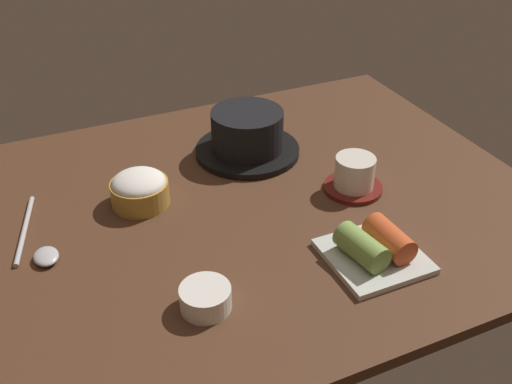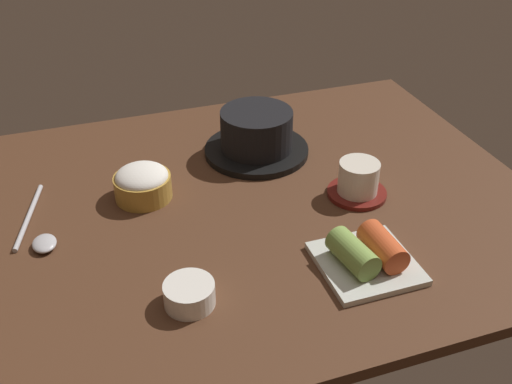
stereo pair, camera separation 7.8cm
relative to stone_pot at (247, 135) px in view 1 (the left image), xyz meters
The scene contains 7 objects.
dining_table 17.60cm from the stone_pot, 117.76° to the right, with size 100.00×76.00×2.00cm, color #4C2D1C.
stone_pot is the anchor object (origin of this frame).
rice_bowl 24.32cm from the stone_pot, 160.80° to the right, with size 9.63×9.63×5.80cm.
tea_cup_with_saucer 22.35cm from the stone_pot, 58.63° to the right, with size 10.13×10.13×6.33cm.
kimchi_plate 36.50cm from the stone_pot, 82.96° to the right, with size 13.57×13.57×5.09cm.
side_bowl_near 41.42cm from the stone_pot, 121.32° to the right, with size 6.95×6.95×3.31cm.
spoon 42.64cm from the stone_pot, 161.26° to the right, with size 6.49×19.46×1.35cm.
Camera 1 is at (-31.17, -75.48, 59.03)cm, focal length 41.70 mm.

